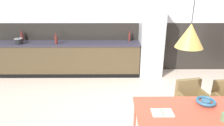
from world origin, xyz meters
The scene contains 12 objects.
back_wall_splashback_dark centered at (0.00, 2.88, 0.69)m, with size 7.38×0.12×1.37m, color #282420.
kitchen_counter centered at (-1.62, 2.52, 0.45)m, with size 3.88×0.63×0.90m.
refrigerator_column centered at (0.63, 2.52, 0.90)m, with size 0.60×0.60×1.81m, color #ADAFB2.
dining_table centered at (0.88, -0.48, 0.68)m, with size 1.99×0.78×0.72m.
armchair_near_window centered at (0.96, 0.35, 0.48)m, with size 0.56×0.55×0.75m.
fruit_bowl centered at (0.88, -0.31, 0.77)m, with size 0.27×0.27×0.07m.
open_book centered at (0.22, -0.52, 0.73)m, with size 0.28×0.19×0.02m.
cooking_pot centered at (-2.87, 2.42, 0.97)m, with size 0.21×0.21×0.17m.
bottle_oil_tall centered at (-1.88, 2.41, 1.00)m, with size 0.07×0.07×0.28m.
bottle_vinegar_dark centered at (0.06, 2.71, 1.02)m, with size 0.06×0.06×0.30m.
bottle_wine_green centered at (-2.90, 2.73, 1.01)m, with size 0.07×0.07×0.29m.
pendant_lamp_over_table_near centered at (0.48, -0.46, 1.73)m, with size 0.33×0.33×1.10m.
Camera 1 is at (-0.44, -2.79, 2.24)m, focal length 32.58 mm.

